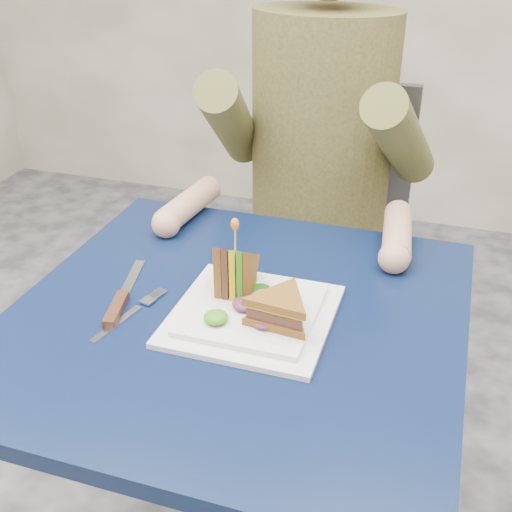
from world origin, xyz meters
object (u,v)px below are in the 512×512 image
(table, at_px, (237,350))
(fork, at_px, (128,315))
(chair, at_px, (324,231))
(sandwich_flat, at_px, (281,309))
(diner, at_px, (322,108))
(plate, at_px, (252,314))
(knife, at_px, (119,303))
(sandwich_upright, at_px, (236,273))

(table, xyz_separation_m, fork, (-0.17, -0.07, 0.08))
(chair, xyz_separation_m, fork, (-0.17, -0.78, 0.19))
(sandwich_flat, bearing_deg, diner, 97.77)
(diner, height_order, sandwich_flat, diner)
(sandwich_flat, bearing_deg, table, 159.67)
(plate, xyz_separation_m, fork, (-0.20, -0.06, -0.01))
(plate, bearing_deg, diner, 92.94)
(plate, height_order, knife, plate)
(table, relative_size, knife, 3.42)
(chair, xyz_separation_m, plate, (0.03, -0.72, 0.20))
(sandwich_upright, relative_size, fork, 0.83)
(knife, bearing_deg, chair, 75.35)
(fork, relative_size, knife, 0.81)
(fork, xyz_separation_m, knife, (-0.03, 0.03, 0.00))
(plate, relative_size, knife, 1.19)
(diner, xyz_separation_m, sandwich_upright, (-0.01, -0.56, -0.13))
(fork, bearing_deg, table, 21.92)
(table, height_order, chair, chair)
(chair, height_order, fork, chair)
(table, distance_m, sandwich_upright, 0.14)
(diner, height_order, knife, diner)
(fork, bearing_deg, sandwich_upright, 34.42)
(diner, height_order, plate, diner)
(diner, distance_m, sandwich_flat, 0.65)
(sandwich_flat, relative_size, sandwich_upright, 0.92)
(table, distance_m, fork, 0.20)
(sandwich_flat, bearing_deg, knife, -177.93)
(diner, height_order, fork, diner)
(chair, distance_m, sandwich_flat, 0.78)
(plate, height_order, sandwich_flat, sandwich_flat)
(table, distance_m, chair, 0.72)
(chair, height_order, diner, diner)
(chair, height_order, plate, chair)
(sandwich_flat, distance_m, sandwich_upright, 0.12)
(table, bearing_deg, sandwich_flat, -20.33)
(knife, bearing_deg, fork, -40.63)
(table, bearing_deg, chair, 90.00)
(table, relative_size, plate, 2.88)
(knife, bearing_deg, sandwich_upright, 23.62)
(chair, height_order, sandwich_flat, chair)
(diner, bearing_deg, sandwich_flat, -82.23)
(chair, distance_m, knife, 0.80)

